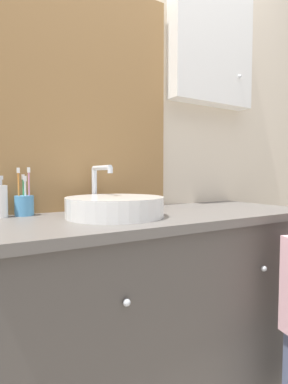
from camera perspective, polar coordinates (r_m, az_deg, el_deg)
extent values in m
cube|color=beige|center=(1.63, -3.08, 12.97)|extent=(3.20, 0.06, 2.50)
cube|color=olive|center=(1.50, -10.93, 15.57)|extent=(0.87, 0.02, 1.20)
cube|color=#B2C1CC|center=(1.50, -10.85, 15.62)|extent=(0.81, 0.01, 1.14)
cube|color=white|center=(2.00, 12.83, 25.87)|extent=(0.58, 0.10, 0.70)
sphere|color=silver|center=(2.02, 17.79, 20.25)|extent=(0.02, 0.02, 0.02)
cube|color=#4C4742|center=(1.45, 3.44, -20.70)|extent=(1.42, 0.55, 0.77)
cube|color=#605B56|center=(1.34, 3.50, -4.75)|extent=(1.46, 0.59, 0.03)
sphere|color=silver|center=(1.00, -3.31, -20.27)|extent=(0.02, 0.02, 0.02)
sphere|color=silver|center=(1.41, 21.87, -13.39)|extent=(0.02, 0.02, 0.02)
cylinder|color=white|center=(1.22, -5.55, -2.82)|extent=(0.40, 0.40, 0.08)
cylinder|color=silver|center=(1.21, -5.55, -1.11)|extent=(0.33, 0.33, 0.01)
cylinder|color=silver|center=(1.42, -9.43, 0.44)|extent=(0.02, 0.02, 0.20)
cylinder|color=silver|center=(1.33, -8.06, 4.59)|extent=(0.02, 0.18, 0.02)
cylinder|color=silver|center=(1.25, -6.46, 4.13)|extent=(0.02, 0.02, 0.02)
sphere|color=white|center=(1.47, -5.43, -1.90)|extent=(0.06, 0.06, 0.06)
cylinder|color=#4C93C6|center=(1.34, -21.85, -2.43)|extent=(0.08, 0.08, 0.08)
cylinder|color=pink|center=(1.34, -21.04, 0.34)|extent=(0.01, 0.01, 0.19)
cube|color=white|center=(1.34, -21.12, 3.94)|extent=(0.01, 0.02, 0.02)
cylinder|color=#47B26B|center=(1.35, -21.97, -0.27)|extent=(0.01, 0.01, 0.16)
cube|color=white|center=(1.35, -22.04, 2.68)|extent=(0.01, 0.02, 0.02)
cylinder|color=orange|center=(1.34, -22.76, 0.26)|extent=(0.01, 0.01, 0.19)
cube|color=white|center=(1.34, -22.84, 3.83)|extent=(0.01, 0.02, 0.02)
cylinder|color=white|center=(1.32, -21.66, -0.48)|extent=(0.01, 0.01, 0.15)
cube|color=white|center=(1.32, -21.72, 2.40)|extent=(0.01, 0.02, 0.02)
cylinder|color=white|center=(1.32, -25.64, -1.63)|extent=(0.05, 0.05, 0.13)
cylinder|color=silver|center=(1.32, -25.72, 1.65)|extent=(0.02, 0.02, 0.02)
cube|color=silver|center=(1.31, -25.71, 2.47)|extent=(0.02, 0.03, 0.02)
cylinder|color=white|center=(1.64, 22.94, -6.30)|extent=(0.02, 0.05, 0.12)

